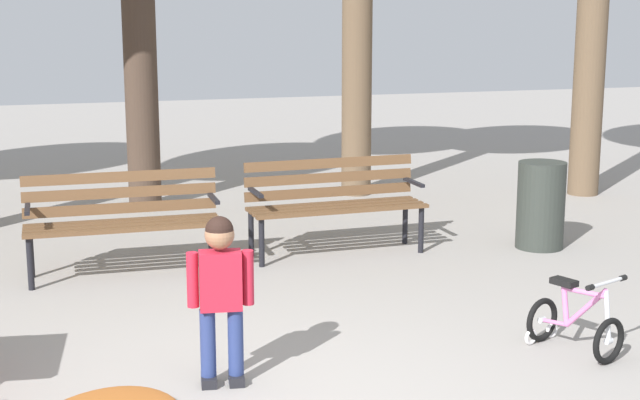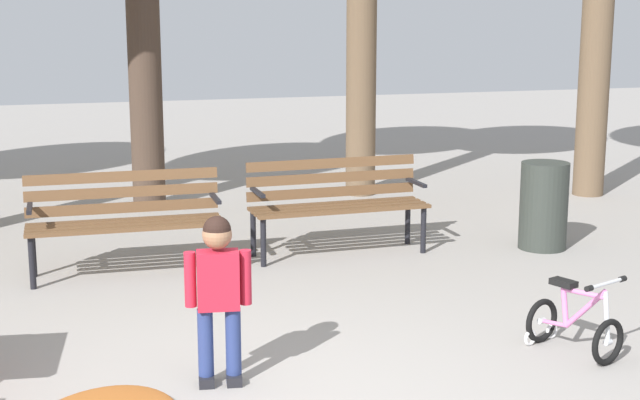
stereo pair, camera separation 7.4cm
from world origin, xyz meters
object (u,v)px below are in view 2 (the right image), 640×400
at_px(park_bench_left, 336,198).
at_px(trash_bin, 544,206).
at_px(child_standing, 218,287).
at_px(kids_bicycle, 573,323).
at_px(park_bench_far_left, 125,214).

bearing_deg(park_bench_left, trash_bin, -11.95).
distance_m(child_standing, kids_bicycle, 2.32).
distance_m(child_standing, trash_bin, 4.18).
relative_size(park_bench_left, trash_bin, 2.00).
bearing_deg(park_bench_left, child_standing, -120.37).
bearing_deg(kids_bicycle, park_bench_far_left, 133.45).
relative_size(park_bench_far_left, kids_bicycle, 2.55).
xyz_separation_m(park_bench_far_left, park_bench_left, (1.90, 0.15, 0.00)).
height_order(park_bench_left, child_standing, child_standing).
relative_size(kids_bicycle, trash_bin, 0.78).
bearing_deg(kids_bicycle, trash_bin, 64.23).
bearing_deg(trash_bin, kids_bicycle, -115.77).
bearing_deg(park_bench_far_left, park_bench_left, 4.49).
bearing_deg(park_bench_left, park_bench_far_left, -175.51).
distance_m(park_bench_left, kids_bicycle, 2.97).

